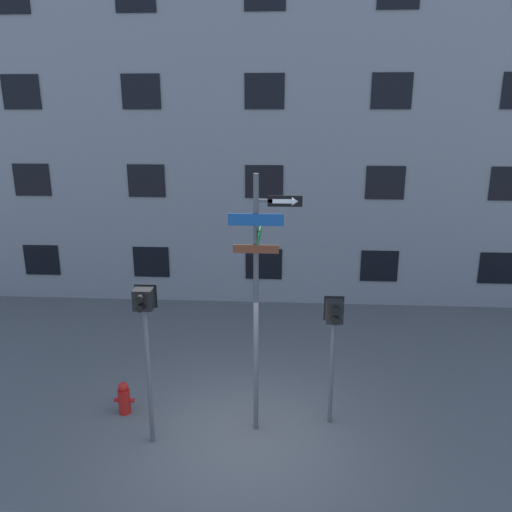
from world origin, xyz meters
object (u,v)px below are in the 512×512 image
Objects in this scene: street_sign_pole at (259,287)px; pedestrian_signal_right at (334,327)px; fire_hydrant at (124,398)px; pedestrian_signal_left at (145,325)px.

street_sign_pole is 1.90× the size of pedestrian_signal_right.
street_sign_pole reaches higher than fire_hydrant.
pedestrian_signal_left is at bearing -47.37° from fire_hydrant.
street_sign_pole is 7.14× the size of fire_hydrant.
street_sign_pole is 1.58m from pedestrian_signal_right.
pedestrian_signal_left is at bearing -166.38° from pedestrian_signal_right.
street_sign_pole reaches higher than pedestrian_signal_left.
street_sign_pole is at bearing -167.56° from pedestrian_signal_right.
pedestrian_signal_left is (-1.86, -0.48, -0.53)m from street_sign_pole.
pedestrian_signal_left reaches higher than pedestrian_signal_right.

